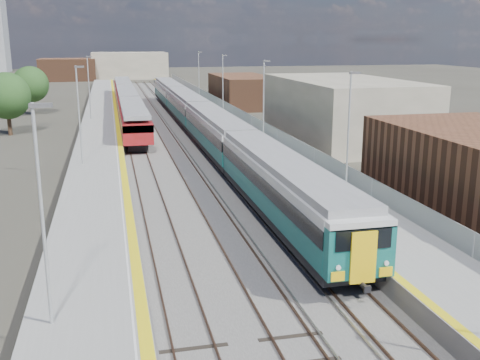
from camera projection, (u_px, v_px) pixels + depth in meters
name	position (u px, v px, depth m)	size (l,w,h in m)	color
ground	(186.00, 138.00, 61.27)	(320.00, 320.00, 0.00)	#47443A
ballast_bed	(163.00, 134.00, 63.13)	(10.50, 155.00, 0.06)	#565451
tracks	(167.00, 131.00, 64.83)	(8.96, 160.00, 0.17)	#4C3323
platform_right	(228.00, 128.00, 64.65)	(4.70, 155.00, 8.52)	slate
platform_left	(100.00, 132.00, 61.51)	(4.30, 155.00, 8.52)	slate
buildings	(64.00, 38.00, 138.42)	(72.00, 185.50, 40.00)	brown
green_train	(199.00, 117.00, 60.77)	(2.95, 82.07, 3.25)	black
red_train	(127.00, 101.00, 77.77)	(2.82, 57.28, 3.56)	black
tree_b	(7.00, 96.00, 61.61)	(5.14, 5.14, 6.97)	#382619
tree_c	(30.00, 84.00, 78.44)	(5.03, 5.03, 6.82)	#382619
tree_d	(348.00, 90.00, 78.78)	(4.16, 4.16, 5.64)	#382619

